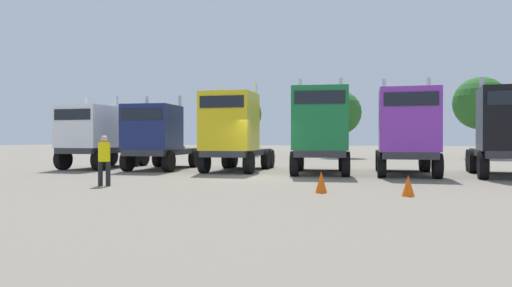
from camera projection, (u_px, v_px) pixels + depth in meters
The scene contains 13 objects.
ground at pixel (258, 177), 19.12m from camera, with size 200.00×200.00×0.00m, color gray.
semi_truck_white at pixel (94, 136), 24.56m from camera, with size 2.88×5.85×3.99m.
semi_truck_navy at pixel (158, 136), 23.62m from camera, with size 3.29×6.43×3.95m.
semi_truck_yellow at pixel (233, 131), 22.25m from camera, with size 3.02×6.19×4.45m.
semi_truck_green at pixel (320, 130), 20.56m from camera, with size 3.44×6.14×4.49m.
semi_truck_purple at pixel (407, 132), 19.80m from camera, with size 3.01×6.40×4.36m.
semi_truck_black at pixel (509, 131), 18.83m from camera, with size 2.69×6.07×4.33m.
visitor_in_hivis at pixel (104, 157), 15.53m from camera, with size 0.47×0.47×1.74m.
traffic_cone_near at pixel (321, 182), 13.54m from camera, with size 0.36×0.36×0.64m, color #F2590C.
traffic_cone_far at pixel (408, 186), 12.72m from camera, with size 0.36×0.36×0.60m, color #F2590C.
oak_far_left at pixel (243, 114), 43.65m from camera, with size 3.66×3.66×5.89m.
oak_far_centre at pixel (340, 113), 39.19m from camera, with size 3.78×3.78×5.83m.
oak_far_right at pixel (480, 103), 37.55m from camera, with size 4.37×4.37×6.81m.
Camera 1 is at (5.93, -18.16, 1.61)m, focal length 31.70 mm.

